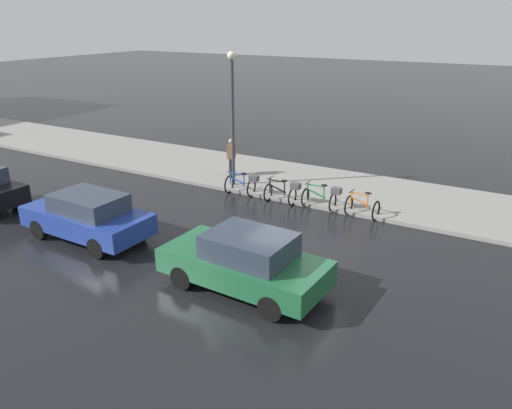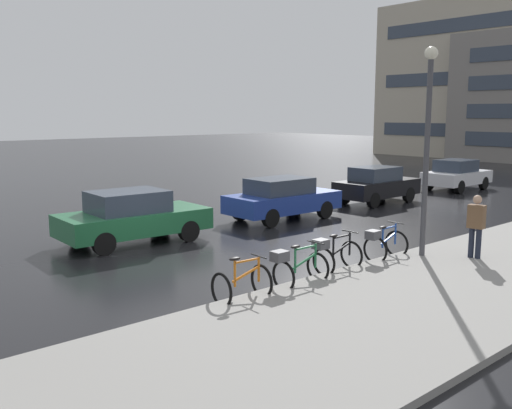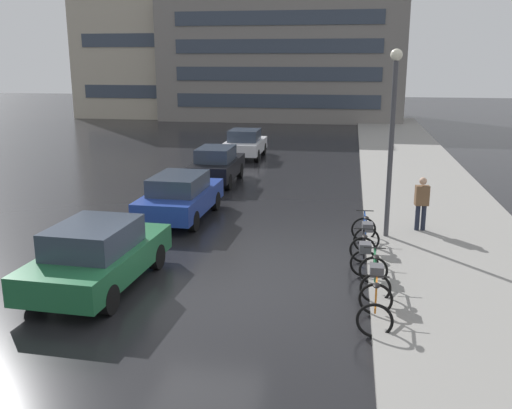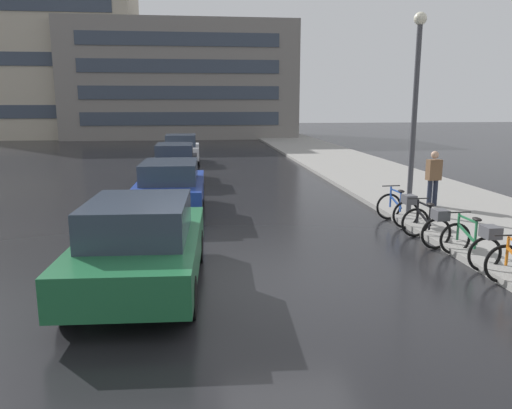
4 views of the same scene
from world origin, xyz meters
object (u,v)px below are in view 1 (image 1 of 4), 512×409
bicycle_second (323,197)px  pedestrian (231,156)px  bicycle_nearest (362,207)px  bicycle_farthest (243,184)px  car_green (246,261)px  car_blue (88,216)px  streetlamp (232,108)px  bicycle_third (284,192)px

bicycle_second → pedestrian: size_ratio=0.80×
bicycle_nearest → bicycle_farthest: bicycle_nearest is taller
car_green → bicycle_farthest: bearing=31.8°
bicycle_second → bicycle_farthest: size_ratio=1.05×
bicycle_farthest → car_blue: car_blue is taller
bicycle_second → pedestrian: bearing=72.9°
bicycle_second → car_green: bearing=-175.5°
bicycle_nearest → car_green: (-6.25, 1.01, 0.39)m
bicycle_farthest → streetlamp: size_ratio=0.25×
car_blue → car_green: bearing=-91.9°
bicycle_third → car_green: 6.40m
bicycle_second → car_green: 6.32m
car_blue → bicycle_third: bearing=-33.7°
bicycle_second → car_blue: bearing=138.4°
bicycle_farthest → streetlamp: streetlamp is taller
bicycle_third → car_blue: 7.08m
bicycle_second → streetlamp: 5.04m
pedestrian → streetlamp: bearing=-143.8°
car_blue → bicycle_nearest: bearing=-48.8°
bicycle_nearest → car_green: car_green is taller
bicycle_second → car_blue: size_ratio=0.33×
car_green → pedestrian: size_ratio=2.50×
bicycle_nearest → bicycle_third: bicycle_nearest is taller
bicycle_third → bicycle_farthest: 1.83m
bicycle_farthest → pedestrian: pedestrian is taller
bicycle_third → streetlamp: bearing=75.4°
bicycle_nearest → streetlamp: bearing=84.7°
bicycle_second → car_blue: car_blue is taller
bicycle_second → bicycle_third: 1.51m
car_green → bicycle_second: bearing=4.5°
pedestrian → streetlamp: (-1.04, -0.76, 2.29)m
bicycle_farthest → car_green: 7.25m
car_blue → bicycle_second: bearing=-41.6°
pedestrian → car_green: bearing=-145.3°
bicycle_second → car_green: (-6.30, -0.49, 0.29)m
bicycle_nearest → pedestrian: size_ratio=0.63×
car_blue → streetlamp: bearing=-10.8°
car_green → car_blue: bearing=88.1°
bicycle_nearest → car_blue: size_ratio=0.26×
bicycle_second → bicycle_farthest: 3.33m
bicycle_third → car_green: car_green is taller
car_blue → streetlamp: (6.58, -1.26, 2.51)m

